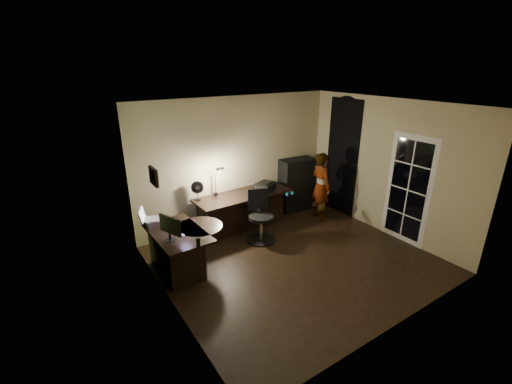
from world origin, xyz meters
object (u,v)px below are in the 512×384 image
desk_left (179,251)px  desk_right (243,211)px  monitor (170,232)px  office_chair (261,217)px  cabinet (297,184)px  person (321,187)px

desk_left → desk_right: (1.72, 0.78, 0.02)m
desk_left → monitor: (-0.19, -0.20, 0.50)m
office_chair → cabinet: bearing=46.4°
person → desk_left: bearing=100.6°
cabinet → person: bearing=-77.9°
cabinet → person: (0.10, -0.70, 0.14)m
office_chair → person: 1.70m
desk_right → office_chair: bearing=-91.5°
desk_left → desk_right: desk_right is taller
desk_left → desk_right: bearing=22.6°
desk_left → monitor: monitor is taller
cabinet → desk_right: bearing=-169.6°
desk_right → office_chair: (0.00, -0.66, 0.12)m
desk_right → cabinet: 1.61m
cabinet → monitor: size_ratio=2.80×
cabinet → desk_left: bearing=-159.9°
cabinet → person: 0.72m
desk_left → person: size_ratio=0.83×
desk_left → desk_right: size_ratio=0.62×
desk_right → person: 1.80m
cabinet → monitor: (-3.49, -1.16, 0.25)m
desk_left → office_chair: size_ratio=1.25×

